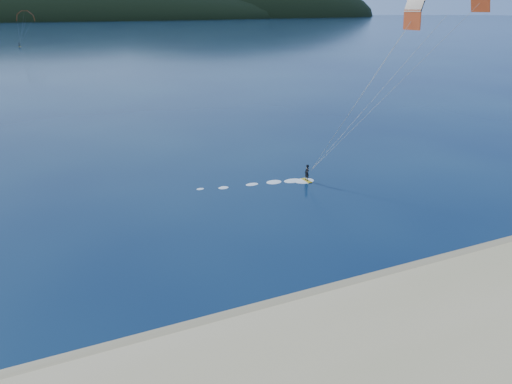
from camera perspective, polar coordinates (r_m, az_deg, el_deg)
wet_sand at (r=23.92m, az=-5.78°, el=-17.68°), size 220.00×2.50×0.10m
headland at (r=758.48m, az=-23.89°, el=20.01°), size 1200.00×310.00×140.00m
kitesurfer_near at (r=40.02m, az=22.76°, el=19.72°), size 23.02×9.02×18.04m
kitesurfer_far at (r=217.10m, az=-27.94°, el=19.29°), size 8.67×6.59×12.91m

